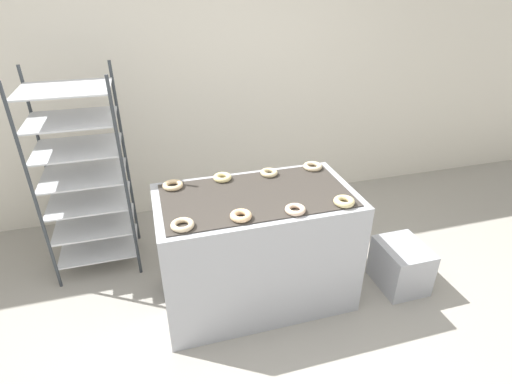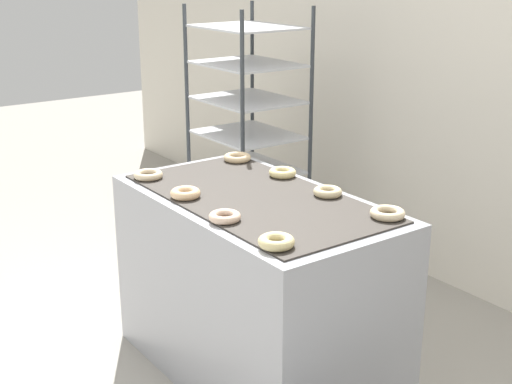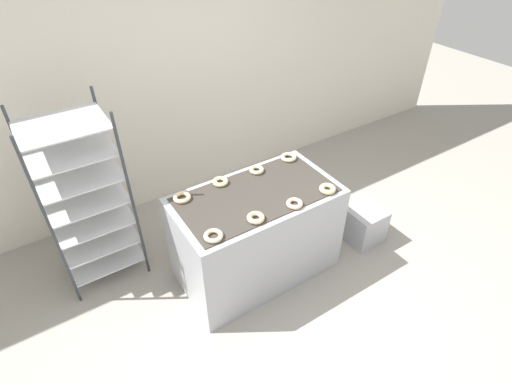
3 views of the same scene
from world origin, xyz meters
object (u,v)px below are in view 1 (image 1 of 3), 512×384
(baking_rack_cart, at_px, (84,175))
(donut_far_right, at_px, (313,166))
(donut_near_midright, at_px, (295,209))
(glaze_bin, at_px, (401,265))
(donut_far_midright, at_px, (269,173))
(donut_near_right, at_px, (344,201))
(donut_near_left, at_px, (182,225))
(fryer_machine, at_px, (256,248))
(donut_near_midleft, at_px, (241,216))
(donut_far_midleft, at_px, (222,177))
(donut_far_left, at_px, (173,185))

(baking_rack_cart, relative_size, donut_far_right, 11.31)
(donut_near_midright, distance_m, donut_far_right, 0.65)
(glaze_bin, distance_m, donut_far_midright, 1.26)
(donut_near_right, height_order, donut_far_midright, donut_near_right)
(glaze_bin, bearing_deg, baking_rack_cart, 157.01)
(glaze_bin, bearing_deg, donut_near_left, -177.79)
(donut_near_right, relative_size, donut_far_right, 0.95)
(donut_near_left, xyz_separation_m, donut_near_right, (1.01, -0.02, 0.00))
(baking_rack_cart, xyz_separation_m, glaze_bin, (2.25, -0.95, -0.63))
(fryer_machine, height_order, donut_near_right, donut_near_right)
(donut_near_midleft, height_order, donut_near_right, same)
(fryer_machine, bearing_deg, donut_far_midleft, 121.35)
(fryer_machine, bearing_deg, baking_rack_cart, 146.31)
(glaze_bin, xyz_separation_m, donut_far_left, (-1.62, 0.45, 0.71))
(donut_near_right, bearing_deg, donut_far_left, 152.66)
(fryer_machine, height_order, donut_far_left, donut_far_left)
(donut_near_midright, distance_m, donut_near_right, 0.33)
(donut_near_right, bearing_deg, donut_near_midleft, 178.65)
(donut_near_midright, bearing_deg, donut_far_midleft, 121.59)
(donut_far_midright, xyz_separation_m, donut_far_right, (0.35, 0.01, 0.00))
(baking_rack_cart, relative_size, donut_near_right, 11.93)
(donut_far_left, bearing_deg, donut_near_right, -27.34)
(donut_far_midleft, bearing_deg, donut_far_right, -0.28)
(donut_near_right, relative_size, donut_far_midleft, 1.03)
(fryer_machine, relative_size, donut_near_left, 9.76)
(donut_far_midleft, xyz_separation_m, donut_far_midright, (0.34, -0.02, -0.00))
(glaze_bin, bearing_deg, donut_near_midleft, -177.14)
(glaze_bin, xyz_separation_m, donut_far_midright, (-0.93, 0.45, 0.71))
(baking_rack_cart, height_order, glaze_bin, baking_rack_cart)
(donut_near_midright, xyz_separation_m, donut_far_midleft, (-0.34, 0.55, 0.00))
(glaze_bin, bearing_deg, donut_far_midright, 154.12)
(donut_near_left, height_order, donut_far_midleft, donut_far_midleft)
(glaze_bin, bearing_deg, donut_far_right, 141.57)
(donut_near_right, relative_size, donut_far_left, 0.96)
(donut_near_left, bearing_deg, donut_far_midright, 36.86)
(donut_near_left, height_order, donut_near_midright, same)
(donut_near_midright, bearing_deg, donut_far_right, 57.50)
(donut_far_left, bearing_deg, donut_near_left, -89.55)
(donut_near_left, height_order, donut_near_midleft, donut_near_midleft)
(donut_near_left, bearing_deg, donut_near_midright, -1.68)
(donut_far_right, bearing_deg, donut_far_left, -179.01)
(baking_rack_cart, bearing_deg, donut_far_right, -16.38)
(glaze_bin, bearing_deg, donut_near_right, -172.53)
(donut_near_midleft, height_order, donut_far_left, donut_near_midleft)
(donut_near_right, bearing_deg, baking_rack_cart, 147.84)
(donut_near_left, relative_size, donut_near_right, 1.03)
(donut_far_midright, height_order, donut_far_right, same)
(fryer_machine, height_order, glaze_bin, fryer_machine)
(baking_rack_cart, bearing_deg, donut_far_midleft, -26.48)
(fryer_machine, xyz_separation_m, donut_far_midright, (0.17, 0.26, 0.45))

